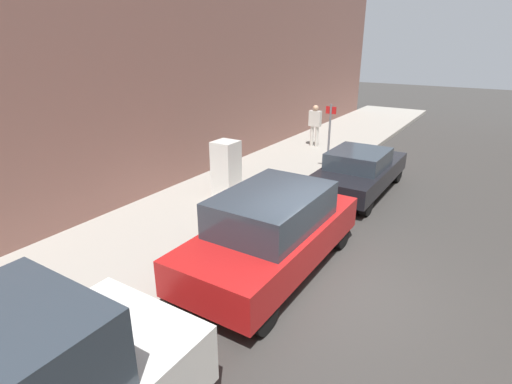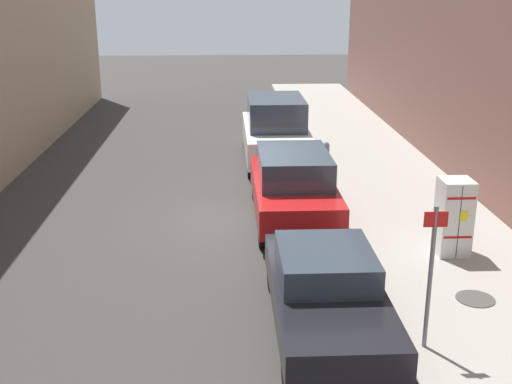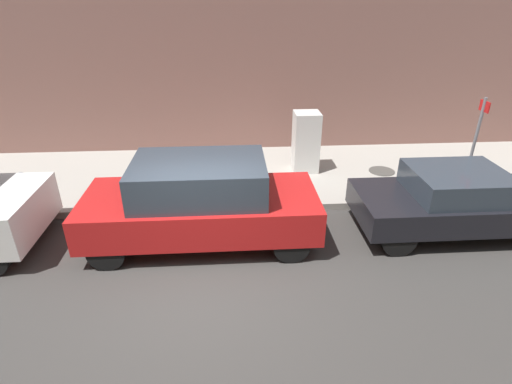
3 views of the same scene
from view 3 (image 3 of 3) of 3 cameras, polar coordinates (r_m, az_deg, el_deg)
The scene contains 8 objects.
ground_plane at distance 7.37m, azimuth -7.73°, elevation -12.26°, with size 80.00×80.00×0.00m, color #383533.
sidewalk_slab at distance 11.05m, azimuth -6.56°, elevation 2.26°, with size 3.96×44.00×0.17m, color #9E998E.
discarded_refrigerator at distance 10.96m, azimuth 7.13°, elevation 7.10°, with size 0.66×0.69×1.63m.
manhole_cover at distance 11.60m, azimuth 17.53°, elevation 2.87°, with size 0.70×0.70×0.02m, color #47443F.
street_sign_post at distance 10.67m, azimuth 28.80°, elevation 6.35°, with size 0.36×0.07×2.35m.
fire_hydrant at distance 10.49m, azimuth -30.16°, elevation 0.39°, with size 0.22×0.22×0.84m.
parked_suv_red at distance 7.97m, azimuth -7.89°, elevation -1.30°, with size 1.93×4.61×1.75m.
parked_sedan_dark at distance 9.34m, azimuth 27.25°, elevation -1.09°, with size 1.80×4.45×1.39m.
Camera 3 is at (5.75, 0.58, 4.58)m, focal length 28.00 mm.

